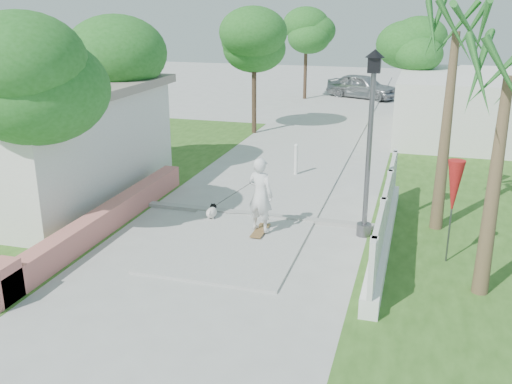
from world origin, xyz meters
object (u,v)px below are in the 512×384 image
(patio_umbrella, at_px, (454,189))
(parked_car, at_px, (362,86))
(skateboarder, at_px, (242,195))
(bollard, at_px, (296,159))
(dog, at_px, (212,212))
(street_lamp, at_px, (370,138))

(patio_umbrella, distance_m, parked_car, 22.95)
(parked_car, bearing_deg, skateboarder, -159.42)
(bollard, xyz_separation_m, dog, (-1.25, -4.51, -0.37))
(dog, bearing_deg, parked_car, 79.71)
(bollard, relative_size, patio_umbrella, 0.47)
(dog, height_order, parked_car, parked_car)
(skateboarder, bearing_deg, dog, -3.77)
(street_lamp, relative_size, patio_umbrella, 1.93)
(bollard, relative_size, dog, 1.87)
(patio_umbrella, bearing_deg, bollard, 129.91)
(street_lamp, height_order, patio_umbrella, street_lamp)
(skateboarder, relative_size, dog, 3.33)
(patio_umbrella, relative_size, parked_car, 0.54)
(skateboarder, height_order, parked_car, skateboarder)
(street_lamp, distance_m, parked_car, 21.73)
(parked_car, bearing_deg, patio_umbrella, -147.04)
(patio_umbrella, bearing_deg, dog, 170.43)
(street_lamp, xyz_separation_m, skateboarder, (-3.00, -0.38, -1.55))
(patio_umbrella, relative_size, dog, 3.95)
(bollard, height_order, patio_umbrella, patio_umbrella)
(bollard, height_order, parked_car, parked_car)
(street_lamp, bearing_deg, parked_car, 96.42)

